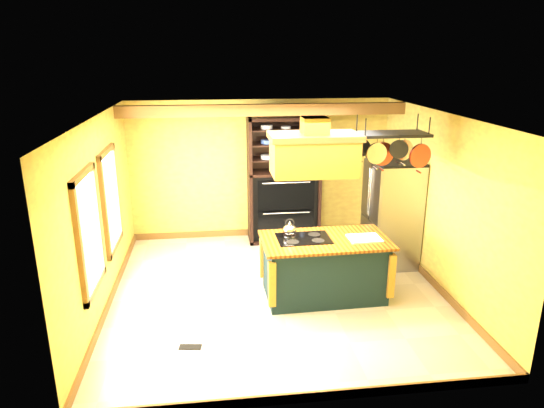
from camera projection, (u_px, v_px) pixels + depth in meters
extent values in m
plane|color=beige|center=(277.00, 292.00, 7.49)|extent=(5.00, 5.00, 0.00)
plane|color=white|center=(278.00, 116.00, 6.68)|extent=(5.00, 5.00, 0.00)
cube|color=#D5C34E|center=(260.00, 170.00, 9.45)|extent=(5.00, 0.02, 2.70)
cube|color=#D5C34E|center=(312.00, 287.00, 4.72)|extent=(5.00, 0.02, 2.70)
cube|color=#D5C34E|center=(101.00, 216.00, 6.79)|extent=(0.02, 5.00, 2.70)
cube|color=#D5C34E|center=(440.00, 203.00, 7.38)|extent=(0.02, 5.00, 2.70)
cube|color=brown|center=(264.00, 110.00, 8.32)|extent=(5.00, 0.15, 0.20)
cube|color=brown|center=(89.00, 232.00, 6.02)|extent=(0.06, 1.06, 1.56)
cube|color=white|center=(91.00, 232.00, 6.02)|extent=(0.02, 0.85, 1.34)
cube|color=brown|center=(111.00, 200.00, 7.35)|extent=(0.06, 1.06, 1.56)
cube|color=white|center=(113.00, 200.00, 7.35)|extent=(0.02, 0.85, 1.34)
cube|color=#13272D|center=(324.00, 269.00, 7.25)|extent=(1.74, 0.98, 0.88)
cube|color=brown|center=(325.00, 240.00, 7.12)|extent=(1.90, 1.09, 0.04)
cube|color=black|center=(304.00, 238.00, 7.11)|extent=(0.79, 0.56, 0.01)
ellipsoid|color=silver|center=(290.00, 229.00, 7.17)|extent=(0.20, 0.20, 0.16)
cube|color=white|center=(364.00, 238.00, 7.11)|extent=(0.48, 0.38, 0.02)
cube|color=#AE902B|center=(314.00, 157.00, 6.72)|extent=(1.17, 0.63, 0.50)
cube|color=brown|center=(314.00, 136.00, 6.63)|extent=(1.25, 0.70, 0.08)
cube|color=#AE902B|center=(315.00, 128.00, 6.60)|extent=(0.35, 0.35, 0.30)
cube|color=black|center=(392.00, 134.00, 6.76)|extent=(1.00, 0.50, 0.04)
cylinder|color=black|center=(366.00, 128.00, 6.48)|extent=(0.02, 0.02, 0.25)
cylinder|color=black|center=(418.00, 122.00, 6.96)|extent=(0.02, 0.02, 0.25)
cylinder|color=black|center=(361.00, 147.00, 6.87)|extent=(0.26, 0.04, 0.26)
cylinder|color=silver|center=(376.00, 153.00, 6.71)|extent=(0.30, 0.04, 0.30)
cylinder|color=#B13F2C|center=(382.00, 154.00, 6.93)|extent=(0.34, 0.04, 0.34)
cylinder|color=black|center=(399.00, 149.00, 6.73)|extent=(0.26, 0.04, 0.26)
cylinder|color=silver|center=(404.00, 150.00, 6.96)|extent=(0.30, 0.04, 0.30)
cylinder|color=#B13F2C|center=(420.00, 156.00, 6.80)|extent=(0.34, 0.04, 0.34)
cube|color=#97999F|center=(392.00, 213.00, 8.30)|extent=(0.75, 0.92, 1.80)
cube|color=#97999F|center=(376.00, 196.00, 7.92)|extent=(0.03, 0.44, 0.97)
cube|color=#97999F|center=(367.00, 188.00, 8.35)|extent=(0.03, 0.44, 0.97)
cube|color=#97999F|center=(368.00, 241.00, 8.40)|extent=(0.03, 0.88, 0.76)
cube|color=black|center=(388.00, 260.00, 8.56)|extent=(0.71, 0.87, 0.06)
cube|color=black|center=(282.00, 177.00, 9.50)|extent=(1.37, 0.06, 2.42)
cube|color=black|center=(250.00, 181.00, 9.17)|extent=(0.06, 0.58, 2.42)
cube|color=black|center=(317.00, 179.00, 9.33)|extent=(0.06, 0.58, 2.42)
cube|color=black|center=(284.00, 172.00, 9.20)|extent=(1.37, 0.58, 0.05)
cube|color=black|center=(283.00, 204.00, 9.43)|extent=(1.25, 0.48, 1.31)
cube|color=black|center=(286.00, 195.00, 9.02)|extent=(1.06, 0.04, 0.58)
cube|color=black|center=(286.00, 224.00, 9.19)|extent=(1.06, 0.04, 0.53)
cube|color=black|center=(284.00, 158.00, 9.12)|extent=(1.25, 0.52, 0.02)
cube|color=black|center=(284.00, 143.00, 9.04)|extent=(1.25, 0.52, 0.02)
cube|color=black|center=(284.00, 129.00, 8.96)|extent=(1.25, 0.52, 0.03)
cylinder|color=white|center=(267.00, 157.00, 9.02)|extent=(0.22, 0.22, 0.07)
cylinder|color=#3B5BA6|center=(304.00, 138.00, 9.01)|extent=(0.10, 0.10, 0.17)
cube|color=black|center=(190.00, 347.00, 6.08)|extent=(0.29, 0.16, 0.01)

